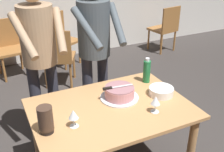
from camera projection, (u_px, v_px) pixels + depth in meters
main_dining_table at (111, 119)px, 2.33m from camera, size 1.31×0.92×0.75m
cake_on_platter at (119, 93)px, 2.39m from camera, size 0.34×0.34×0.11m
cake_knife at (112, 88)px, 2.34m from camera, size 0.27×0.05×0.02m
plate_stack at (161, 91)px, 2.45m from camera, size 0.22×0.22×0.07m
wine_glass_near at (156, 101)px, 2.17m from camera, size 0.08×0.08×0.14m
wine_glass_far at (73, 115)px, 2.00m from camera, size 0.08×0.08×0.14m
water_bottle at (147, 71)px, 2.64m from camera, size 0.07×0.07×0.25m
hurricane_lamp at (46, 120)px, 1.93m from camera, size 0.11×0.11×0.21m
person_cutting_cake at (95, 43)px, 2.73m from camera, size 0.47×0.56×1.72m
person_standing_beside at (39, 51)px, 2.54m from camera, size 0.47×0.56×1.72m
background_chair_0 at (9, 46)px, 4.38m from camera, size 0.49×0.49×0.90m
background_chair_1 at (58, 55)px, 4.00m from camera, size 0.59×0.59×0.90m
background_chair_2 at (61, 37)px, 4.77m from camera, size 0.60×0.60×0.90m
background_chair_3 at (165, 27)px, 5.32m from camera, size 0.51×0.51×0.90m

